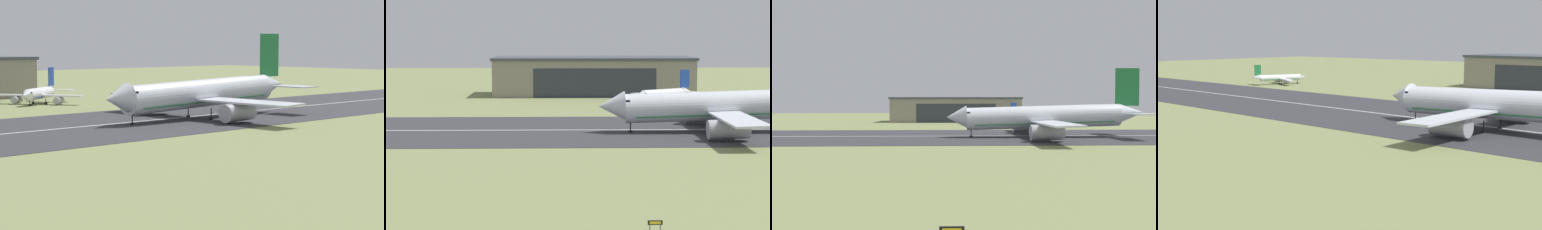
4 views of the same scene
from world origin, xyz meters
TOP-DOWN VIEW (x-y plane):
  - ground_plane at (0.00, 57.36)m, footprint 661.93×661.93m
  - runway_strip at (0.00, 114.72)m, footprint 421.93×49.11m
  - runway_centreline at (0.00, 114.72)m, footprint 379.73×0.70m
  - hangar_building at (6.40, 204.01)m, footprint 65.46×25.07m
  - airplane_landing at (29.45, 110.62)m, footprint 54.06×54.22m
  - airplane_parked_west at (24.80, 168.96)m, footprint 21.10×22.22m
  - runway_sign at (4.49, 32.61)m, footprint 1.53×0.13m

SIDE VIEW (x-z plane):
  - ground_plane at x=0.00m, z-range 0.00..0.00m
  - runway_strip at x=0.00m, z-range 0.00..0.06m
  - runway_centreline at x=0.00m, z-range 0.06..0.07m
  - runway_sign at x=4.49m, z-range 0.40..1.95m
  - airplane_parked_west at x=24.80m, z-range -2.05..7.72m
  - airplane_landing at x=29.45m, z-range -4.07..14.71m
  - hangar_building at x=6.40m, z-range 0.02..12.45m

